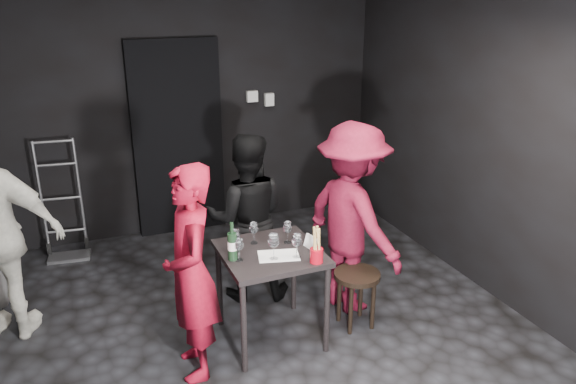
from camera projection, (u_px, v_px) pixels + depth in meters
name	position (u px, v px, depth m)	size (l,w,h in m)	color
floor	(252.00, 350.00, 4.25)	(4.50, 5.00, 0.02)	black
wall_back	(175.00, 110.00, 5.96)	(4.50, 0.04, 2.70)	black
wall_right	(510.00, 148.00, 4.57)	(0.04, 5.00, 2.70)	black
doorway	(178.00, 139.00, 6.01)	(0.95, 0.10, 2.10)	black
wallbox_upper	(252.00, 96.00, 6.18)	(0.12, 0.06, 0.12)	#B7B7B2
wallbox_lower	(269.00, 99.00, 6.27)	(0.10, 0.06, 0.14)	#B7B7B2
hand_truck	(66.00, 235.00, 5.68)	(0.40, 0.34, 1.21)	#B2B2B7
tasting_table	(271.00, 263.00, 4.19)	(0.72, 0.72, 0.75)	black
stool	(357.00, 283.00, 4.44)	(0.37, 0.37, 0.47)	black
server_red	(191.00, 271.00, 3.78)	(0.57, 0.38, 1.58)	maroon
woman_black	(247.00, 219.00, 4.79)	(0.70, 0.38, 1.44)	black
man_maroon	(353.00, 212.00, 4.57)	(1.11, 0.52, 1.72)	maroon
tasting_mat	(279.00, 256.00, 4.07)	(0.30, 0.20, 0.00)	white
wine_glass_a	(239.00, 249.00, 3.98)	(0.07, 0.07, 0.18)	white
wine_glass_b	(236.00, 240.00, 4.10)	(0.07, 0.07, 0.20)	white
wine_glass_c	(254.00, 232.00, 4.25)	(0.07, 0.07, 0.18)	white
wine_glass_d	(274.00, 245.00, 3.99)	(0.08, 0.08, 0.22)	white
wine_glass_e	(297.00, 245.00, 4.02)	(0.08, 0.08, 0.20)	white
wine_glass_f	(288.00, 231.00, 4.25)	(0.07, 0.07, 0.19)	white
wine_bottle	(232.00, 246.00, 3.98)	(0.07, 0.07, 0.29)	black
breadstick_cup	(317.00, 245.00, 3.94)	(0.09, 0.09, 0.29)	#A00614
reserved_card	(310.00, 242.00, 4.17)	(0.08, 0.13, 0.10)	white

